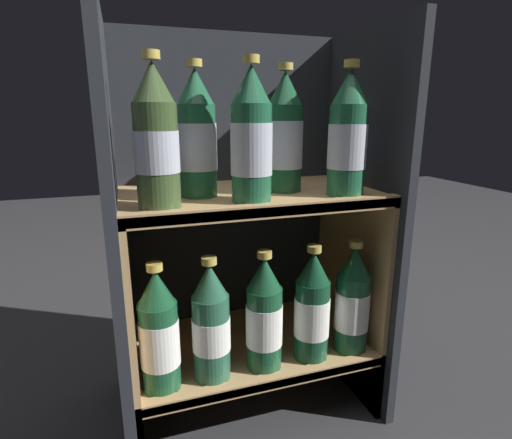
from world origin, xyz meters
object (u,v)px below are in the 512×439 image
(bottle_lower_front_1, at_px, (211,325))
(bottle_lower_front_3, at_px, (312,309))
(bottle_upper_back_0, at_px, (197,138))
(bottle_lower_front_0, at_px, (159,334))
(bottle_lower_front_2, at_px, (266,317))
(bottle_upper_front_1, at_px, (251,140))
(bottle_upper_front_2, at_px, (348,138))
(bottle_lower_front_4, at_px, (352,302))
(bottle_upper_back_1, at_px, (284,137))
(bottle_upper_front_0, at_px, (156,141))

(bottle_lower_front_1, xyz_separation_m, bottle_lower_front_3, (0.22, 0.00, -0.00))
(bottle_upper_back_0, xyz_separation_m, bottle_lower_front_0, (-0.10, -0.08, -0.36))
(bottle_lower_front_3, bearing_deg, bottle_lower_front_2, 180.00)
(bottle_upper_front_1, relative_size, bottle_upper_front_2, 1.00)
(bottle_lower_front_1, relative_size, bottle_lower_front_3, 1.00)
(bottle_upper_front_1, bearing_deg, bottle_lower_front_4, 0.00)
(bottle_lower_front_3, height_order, bottle_lower_front_4, same)
(bottle_lower_front_2, bearing_deg, bottle_upper_front_1, -180.00)
(bottle_upper_front_2, xyz_separation_m, bottle_upper_back_1, (-0.10, 0.08, -0.00))
(bottle_upper_front_0, height_order, bottle_upper_front_2, same)
(bottle_lower_front_3, xyz_separation_m, bottle_lower_front_4, (0.10, 0.00, -0.00))
(bottle_lower_front_0, relative_size, bottle_lower_front_2, 1.00)
(bottle_upper_front_2, bearing_deg, bottle_upper_back_1, 139.67)
(bottle_upper_front_0, relative_size, bottle_lower_front_0, 1.00)
(bottle_upper_front_1, xyz_separation_m, bottle_lower_front_3, (0.13, 0.00, -0.36))
(bottle_lower_front_1, bearing_deg, bottle_upper_front_2, 0.00)
(bottle_lower_front_0, xyz_separation_m, bottle_lower_front_1, (0.10, -0.00, 0.00))
(bottle_lower_front_2, xyz_separation_m, bottle_lower_front_4, (0.20, 0.00, 0.00))
(bottle_upper_front_0, xyz_separation_m, bottle_upper_front_1, (0.17, -0.00, -0.00))
(bottle_upper_front_2, distance_m, bottle_upper_back_1, 0.13)
(bottle_upper_back_1, relative_size, bottle_lower_front_2, 1.00)
(bottle_lower_front_2, distance_m, bottle_lower_front_3, 0.10)
(bottle_upper_back_0, height_order, bottle_lower_front_1, bottle_upper_back_0)
(bottle_upper_back_1, xyz_separation_m, bottle_lower_front_1, (-0.18, -0.08, -0.35))
(bottle_lower_front_0, bearing_deg, bottle_upper_front_0, 0.00)
(bottle_lower_front_1, bearing_deg, bottle_upper_back_1, 24.58)
(bottle_upper_front_0, xyz_separation_m, bottle_upper_back_1, (0.27, 0.08, -0.00))
(bottle_upper_front_2, bearing_deg, bottle_lower_front_3, -180.00)
(bottle_upper_front_2, bearing_deg, bottle_lower_front_1, -180.00)
(bottle_lower_front_2, bearing_deg, bottle_upper_back_0, 143.76)
(bottle_upper_back_1, relative_size, bottle_lower_front_4, 1.00)
(bottle_lower_front_1, height_order, bottle_lower_front_4, same)
(bottle_upper_front_0, distance_m, bottle_upper_back_1, 0.28)
(bottle_upper_front_1, distance_m, bottle_lower_front_4, 0.42)
(bottle_lower_front_3, bearing_deg, bottle_upper_back_1, 113.30)
(bottle_upper_front_1, xyz_separation_m, bottle_lower_front_0, (-0.18, 0.00, -0.36))
(bottle_upper_front_0, xyz_separation_m, bottle_lower_front_0, (-0.02, -0.00, -0.36))
(bottle_upper_front_2, xyz_separation_m, bottle_upper_back_0, (-0.28, 0.08, -0.00))
(bottle_lower_front_3, bearing_deg, bottle_lower_front_1, -180.00)
(bottle_upper_front_0, bearing_deg, bottle_upper_front_2, 0.00)
(bottle_lower_front_0, bearing_deg, bottle_upper_front_2, 0.00)
(bottle_lower_front_3, bearing_deg, bottle_upper_back_0, 159.02)
(bottle_lower_front_4, bearing_deg, bottle_upper_front_0, 180.00)
(bottle_upper_back_1, height_order, bottle_lower_front_1, bottle_upper_back_1)
(bottle_upper_front_0, height_order, bottle_lower_front_1, bottle_upper_front_0)
(bottle_lower_front_1, distance_m, bottle_lower_front_3, 0.22)
(bottle_upper_front_0, distance_m, bottle_upper_back_0, 0.12)
(bottle_upper_front_2, bearing_deg, bottle_upper_front_1, -180.00)
(bottle_lower_front_3, bearing_deg, bottle_upper_front_2, 0.00)
(bottle_lower_front_2, bearing_deg, bottle_upper_back_1, 50.89)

